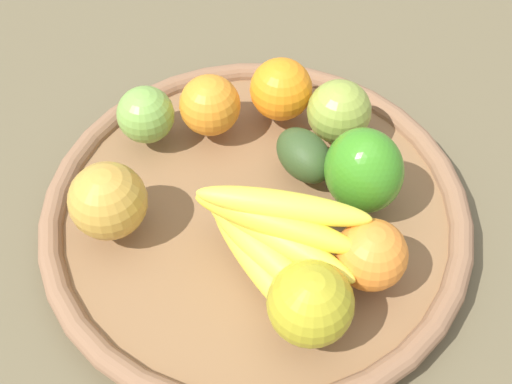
{
  "coord_description": "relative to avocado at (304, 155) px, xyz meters",
  "views": [
    {
      "loc": [
        0.41,
        -0.12,
        0.61
      ],
      "look_at": [
        0.0,
        0.0,
        0.06
      ],
      "focal_mm": 46.85,
      "sensor_mm": 36.0,
      "label": 1
    }
  ],
  "objects": [
    {
      "name": "ground_plane",
      "position": [
        0.03,
        -0.06,
        -0.07
      ],
      "size": [
        2.4,
        2.4,
        0.0
      ],
      "primitive_type": "plane",
      "color": "brown",
      "rests_on": "ground"
    },
    {
      "name": "apple_2",
      "position": [
        -0.04,
        0.06,
        0.01
      ],
      "size": [
        0.1,
        0.1,
        0.07
      ],
      "primitive_type": "sphere",
      "rotation": [
        0.0,
        0.0,
        5.17
      ],
      "color": "#8DA03D",
      "rests_on": "basket"
    },
    {
      "name": "apple_1",
      "position": [
        0.18,
        -0.06,
        0.01
      ],
      "size": [
        0.11,
        0.11,
        0.08
      ],
      "primitive_type": "sphere",
      "rotation": [
        0.0,
        0.0,
        3.88
      ],
      "color": "#A99F23",
      "rests_on": "basket"
    },
    {
      "name": "banana_bunch",
      "position": [
        0.1,
        -0.07,
        0.02
      ],
      "size": [
        0.17,
        0.16,
        0.08
      ],
      "color": "yellow",
      "rests_on": "basket"
    },
    {
      "name": "orange_1",
      "position": [
        -0.09,
        0.0,
        0.01
      ],
      "size": [
        0.09,
        0.09,
        0.07
      ],
      "primitive_type": "sphere",
      "rotation": [
        0.0,
        0.0,
        1.86
      ],
      "color": "orange",
      "rests_on": "basket"
    },
    {
      "name": "basket",
      "position": [
        0.03,
        -0.06,
        -0.05
      ],
      "size": [
        0.47,
        0.47,
        0.04
      ],
      "color": "brown",
      "rests_on": "ground_plane"
    },
    {
      "name": "bell_pepper",
      "position": [
        0.06,
        0.04,
        0.02
      ],
      "size": [
        0.11,
        0.11,
        0.1
      ],
      "primitive_type": "ellipsoid",
      "rotation": [
        0.0,
        0.0,
        0.46
      ],
      "color": "#3A871E",
      "rests_on": "basket"
    },
    {
      "name": "apple_3",
      "position": [
        -0.1,
        -0.15,
        0.01
      ],
      "size": [
        0.09,
        0.09,
        0.07
      ],
      "primitive_type": "sphere",
      "rotation": [
        0.0,
        0.0,
        2.24
      ],
      "color": "#79A746",
      "rests_on": "basket"
    },
    {
      "name": "apple_0",
      "position": [
        0.01,
        -0.21,
        0.01
      ],
      "size": [
        0.1,
        0.1,
        0.08
      ],
      "primitive_type": "sphere",
      "rotation": [
        0.0,
        0.0,
        0.22
      ],
      "color": "gold",
      "rests_on": "basket"
    },
    {
      "name": "avocado",
      "position": [
        0.0,
        0.0,
        0.0
      ],
      "size": [
        0.09,
        0.07,
        0.05
      ],
      "primitive_type": "ellipsoid",
      "rotation": [
        0.0,
        0.0,
        3.46
      ],
      "color": "#324922",
      "rests_on": "basket"
    },
    {
      "name": "orange_0",
      "position": [
        0.14,
        0.02,
        0.01
      ],
      "size": [
        0.09,
        0.09,
        0.07
      ],
      "primitive_type": "sphere",
      "rotation": [
        0.0,
        0.0,
        5.81
      ],
      "color": "orange",
      "rests_on": "basket"
    },
    {
      "name": "orange_2",
      "position": [
        -0.09,
        -0.08,
        0.01
      ],
      "size": [
        0.1,
        0.1,
        0.07
      ],
      "primitive_type": "sphere",
      "rotation": [
        0.0,
        0.0,
        3.78
      ],
      "color": "orange",
      "rests_on": "basket"
    }
  ]
}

